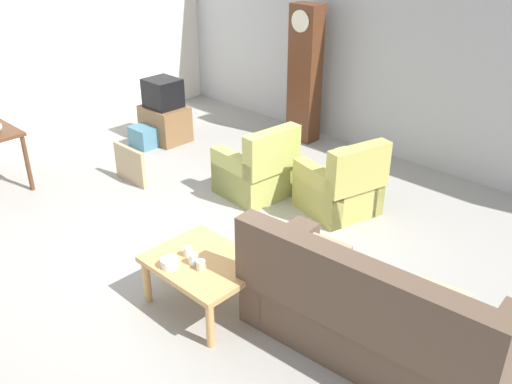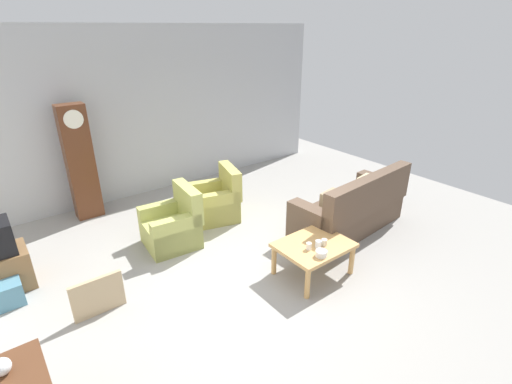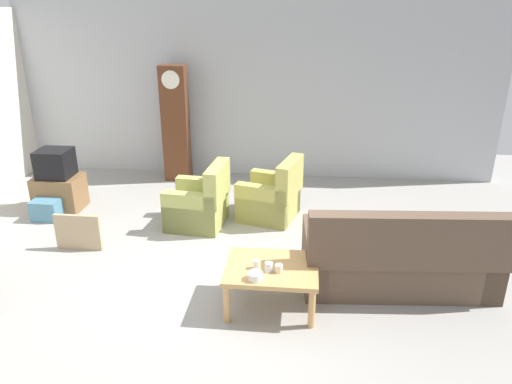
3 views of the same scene
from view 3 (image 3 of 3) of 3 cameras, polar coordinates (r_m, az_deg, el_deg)
ground_plane at (r=5.94m, az=-3.81°, el=-9.53°), size 10.40×10.40×0.00m
garage_door_wall at (r=8.76m, az=-0.14°, el=12.16°), size 8.40×0.16×3.20m
couch_floral at (r=5.74m, az=16.23°, el=-7.57°), size 2.16×1.04×1.04m
armchair_olive_near at (r=7.05m, az=-6.53°, el=-1.51°), size 0.86×0.83×0.92m
armchair_olive_far at (r=7.23m, az=1.83°, el=-0.73°), size 0.96×0.94×0.92m
coffee_table_wood at (r=5.20m, az=1.81°, el=-9.26°), size 0.96×0.76×0.48m
grandfather_clock at (r=8.68m, az=-9.27°, el=7.78°), size 0.44×0.30×2.00m
tv_stand_cabinet at (r=8.12m, az=-21.75°, el=-0.06°), size 0.68×0.52×0.53m
tv_crt at (r=7.97m, az=-22.23°, el=3.10°), size 0.48×0.44×0.42m
framed_picture_leaning at (r=6.76m, az=-19.89°, el=-4.41°), size 0.60×0.05×0.49m
storage_box_blue at (r=7.92m, az=-22.84°, el=-1.69°), size 0.40×0.43×0.30m
cup_white_porcelain at (r=5.10m, az=0.03°, el=-8.36°), size 0.07×0.07×0.09m
cup_blue_rimmed at (r=5.05m, az=1.48°, el=-8.66°), size 0.08×0.08×0.10m
cup_cream_tall at (r=5.05m, az=2.65°, el=-8.83°), size 0.08×0.08×0.09m
bowl_white_stacked at (r=4.93m, az=-0.09°, el=-9.68°), size 0.15×0.15×0.08m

